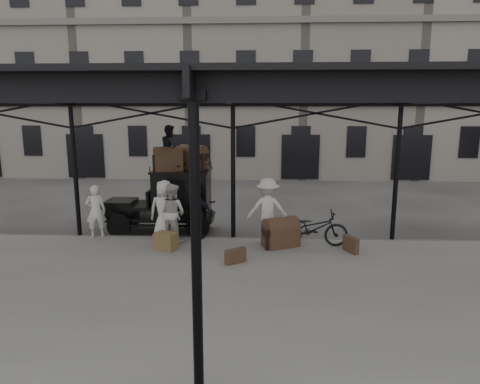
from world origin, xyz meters
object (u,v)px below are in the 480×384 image
object	(u,v)px
taxi	(173,198)
steamer_trunk_platform	(281,234)
porter_left	(96,211)
bicycle	(313,228)
steamer_trunk_roof_near	(168,161)
porter_official	(198,213)

from	to	relation	value
taxi	steamer_trunk_platform	world-z (taller)	taxi
taxi	porter_left	bearing A→B (deg)	-152.80
taxi	bicycle	size ratio (longest dim) A/B	1.78
steamer_trunk_roof_near	bicycle	bearing A→B (deg)	-37.55
porter_left	steamer_trunk_platform	size ratio (longest dim) A/B	1.68
taxi	steamer_trunk_platform	bearing A→B (deg)	-26.82
taxi	porter_left	size ratio (longest dim) A/B	2.16
porter_official	bicycle	bearing A→B (deg)	-170.70
taxi	steamer_trunk_roof_near	world-z (taller)	steamer_trunk_roof_near
bicycle	steamer_trunk_platform	size ratio (longest dim) A/B	2.04
porter_official	steamer_trunk_platform	bearing A→B (deg)	-175.71
bicycle	porter_left	bearing A→B (deg)	83.87
bicycle	steamer_trunk_roof_near	world-z (taller)	steamer_trunk_roof_near
steamer_trunk_roof_near	steamer_trunk_platform	xyz separation A→B (m)	(3.65, -1.56, -1.99)
bicycle	steamer_trunk_platform	xyz separation A→B (m)	(-0.96, -0.08, -0.17)
porter_left	steamer_trunk_platform	xyz separation A→B (m)	(5.81, -0.65, -0.48)
porter_left	bicycle	xyz separation A→B (m)	(6.77, -0.58, -0.31)
steamer_trunk_roof_near	steamer_trunk_platform	distance (m)	4.44
porter_left	bicycle	world-z (taller)	porter_left
porter_left	steamer_trunk_roof_near	bearing A→B (deg)	-174.24
porter_official	steamer_trunk_roof_near	world-z (taller)	steamer_trunk_roof_near
porter_official	steamer_trunk_roof_near	size ratio (longest dim) A/B	1.80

